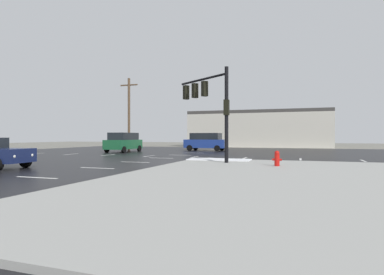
% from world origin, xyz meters
% --- Properties ---
extents(ground_plane, '(120.00, 120.00, 0.00)m').
position_xyz_m(ground_plane, '(0.00, 0.00, 0.00)').
color(ground_plane, slate).
extents(road_asphalt, '(44.00, 44.00, 0.02)m').
position_xyz_m(road_asphalt, '(0.00, 0.00, 0.01)').
color(road_asphalt, black).
rests_on(road_asphalt, ground_plane).
extents(sidewalk_corner, '(18.00, 18.00, 0.14)m').
position_xyz_m(sidewalk_corner, '(12.00, -12.00, 0.07)').
color(sidewalk_corner, '#9E9E99').
rests_on(sidewalk_corner, ground_plane).
extents(snow_strip_curbside, '(4.00, 1.60, 0.06)m').
position_xyz_m(snow_strip_curbside, '(5.00, -4.00, 0.17)').
color(snow_strip_curbside, white).
rests_on(snow_strip_curbside, sidewalk_corner).
extents(lane_markings, '(36.15, 36.15, 0.01)m').
position_xyz_m(lane_markings, '(1.20, -1.38, 0.02)').
color(lane_markings, silver).
rests_on(lane_markings, road_asphalt).
extents(traffic_signal_mast, '(3.92, 2.94, 5.57)m').
position_xyz_m(traffic_signal_mast, '(4.66, -5.02, 3.98)').
color(traffic_signal_mast, black).
rests_on(traffic_signal_mast, sidewalk_corner).
extents(fire_hydrant, '(0.48, 0.26, 0.79)m').
position_xyz_m(fire_hydrant, '(8.83, -7.14, 0.54)').
color(fire_hydrant, red).
rests_on(fire_hydrant, sidewalk_corner).
extents(strip_building_background, '(21.47, 8.00, 5.65)m').
position_xyz_m(strip_building_background, '(3.79, 27.33, 2.82)').
color(strip_building_background, beige).
rests_on(strip_building_background, ground_plane).
extents(suv_green, '(2.21, 4.86, 2.03)m').
position_xyz_m(suv_green, '(-7.59, 5.25, 1.09)').
color(suv_green, '#195933').
rests_on(suv_green, road_asphalt).
extents(suv_blue, '(4.90, 2.31, 2.03)m').
position_xyz_m(suv_blue, '(-0.27, 11.05, 1.09)').
color(suv_blue, navy).
rests_on(suv_blue, road_asphalt).
extents(utility_pole_far, '(2.20, 0.28, 8.46)m').
position_xyz_m(utility_pole_far, '(-8.94, 8.70, 4.44)').
color(utility_pole_far, brown).
rests_on(utility_pole_far, ground_plane).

